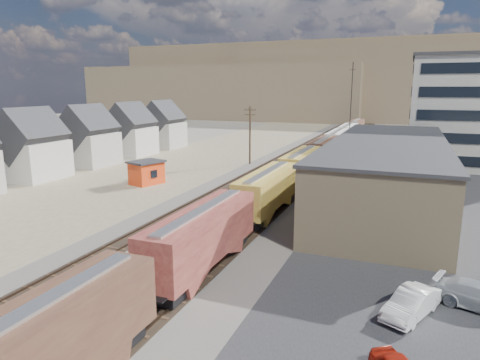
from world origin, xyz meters
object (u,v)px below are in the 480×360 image
at_px(freight_train, 314,157).
at_px(parked_car_white, 411,304).
at_px(maintenance_shed, 147,172).
at_px(utility_pole_north, 250,134).
at_px(parked_car_blue, 453,162).

relative_size(freight_train, parked_car_white, 25.02).
distance_m(freight_train, maintenance_shed, 25.12).
height_order(freight_train, maintenance_shed, freight_train).
height_order(utility_pole_north, parked_car_blue, utility_pole_north).
bearing_deg(maintenance_shed, parked_car_white, -35.23).
xyz_separation_m(utility_pole_north, maintenance_shed, (-7.86, -20.03, -3.62)).
bearing_deg(freight_train, utility_pole_north, 157.55).
height_order(freight_train, parked_car_blue, freight_train).
bearing_deg(utility_pole_north, parked_car_blue, 18.26).
bearing_deg(maintenance_shed, freight_train, 36.56).
xyz_separation_m(maintenance_shed, parked_car_blue, (40.86, 30.92, -0.95)).
distance_m(freight_train, utility_pole_north, 13.54).
height_order(maintenance_shed, parked_car_blue, maintenance_shed).
bearing_deg(parked_car_blue, parked_car_white, -135.03).
height_order(freight_train, parked_car_white, freight_train).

